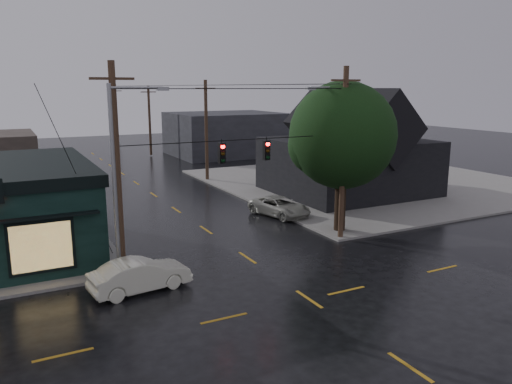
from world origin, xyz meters
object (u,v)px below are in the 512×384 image
sedan_cream (140,275)px  suv_silver (280,207)px  corner_tree (343,136)px  utility_pole_ne (340,239)px  utility_pole_nw (123,275)px

sedan_cream → suv_silver: bearing=-62.1°
corner_tree → utility_pole_ne: 6.25m
utility_pole_nw → suv_silver: 14.09m
utility_pole_ne → sedan_cream: 12.93m
corner_tree → utility_pole_nw: bearing=-175.0°
suv_silver → sedan_cream: bearing=-159.2°
corner_tree → sedan_cream: bearing=-165.7°
corner_tree → suv_silver: size_ratio=1.92×
sedan_cream → suv_silver: size_ratio=0.93×
suv_silver → utility_pole_ne: bearing=-100.2°
corner_tree → utility_pole_ne: (-0.82, -1.21, -6.08)m
corner_tree → utility_pole_nw: size_ratio=0.91×
sedan_cream → utility_pole_nw: bearing=-0.2°
utility_pole_nw → sedan_cream: (0.29, -2.24, 0.74)m
utility_pole_ne → sedan_cream: bearing=-170.0°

